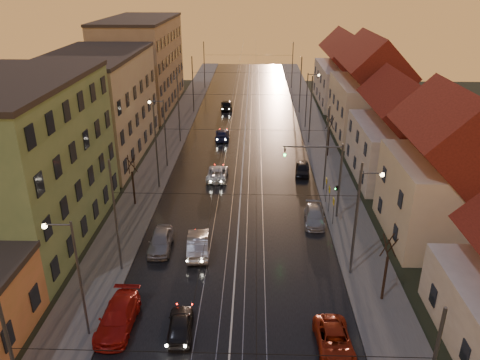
# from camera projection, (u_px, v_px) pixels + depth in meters

# --- Properties ---
(road) EXTENTS (16.00, 120.00, 0.04)m
(road) POSITION_uv_depth(u_px,v_px,m) (244.00, 140.00, 63.59)
(road) COLOR black
(road) RESTS_ON ground
(sidewalk_left) EXTENTS (4.00, 120.00, 0.15)m
(sidewalk_left) POSITION_uv_depth(u_px,v_px,m) (171.00, 139.00, 63.85)
(sidewalk_left) COLOR #4C4C4C
(sidewalk_left) RESTS_ON ground
(sidewalk_right) EXTENTS (4.00, 120.00, 0.15)m
(sidewalk_right) POSITION_uv_depth(u_px,v_px,m) (318.00, 140.00, 63.28)
(sidewalk_right) COLOR #4C4C4C
(sidewalk_right) RESTS_ON ground
(tram_rail_0) EXTENTS (0.06, 120.00, 0.03)m
(tram_rail_0) POSITION_uv_depth(u_px,v_px,m) (228.00, 140.00, 63.64)
(tram_rail_0) COLOR gray
(tram_rail_0) RESTS_ON road
(tram_rail_1) EXTENTS (0.06, 120.00, 0.03)m
(tram_rail_1) POSITION_uv_depth(u_px,v_px,m) (239.00, 140.00, 63.60)
(tram_rail_1) COLOR gray
(tram_rail_1) RESTS_ON road
(tram_rail_2) EXTENTS (0.06, 120.00, 0.03)m
(tram_rail_2) POSITION_uv_depth(u_px,v_px,m) (250.00, 140.00, 63.55)
(tram_rail_2) COLOR gray
(tram_rail_2) RESTS_ON road
(tram_rail_3) EXTENTS (0.06, 120.00, 0.03)m
(tram_rail_3) POSITION_uv_depth(u_px,v_px,m) (261.00, 140.00, 63.51)
(tram_rail_3) COLOR gray
(tram_rail_3) RESTS_ON road
(apartment_left_1) EXTENTS (10.00, 18.00, 13.00)m
(apartment_left_1) POSITION_uv_depth(u_px,v_px,m) (21.00, 165.00, 37.68)
(apartment_left_1) COLOR #5F8353
(apartment_left_1) RESTS_ON ground
(apartment_left_2) EXTENTS (10.00, 20.00, 12.00)m
(apartment_left_2) POSITION_uv_depth(u_px,v_px,m) (98.00, 107.00, 56.20)
(apartment_left_2) COLOR tan
(apartment_left_2) RESTS_ON ground
(apartment_left_3) EXTENTS (10.00, 24.00, 14.00)m
(apartment_left_3) POSITION_uv_depth(u_px,v_px,m) (142.00, 64.00, 77.79)
(apartment_left_3) COLOR #8E785B
(apartment_left_3) RESTS_ON ground
(house_right_1) EXTENTS (8.67, 10.20, 10.80)m
(house_right_1) POSITION_uv_depth(u_px,v_px,m) (446.00, 177.00, 38.03)
(house_right_1) COLOR beige
(house_right_1) RESTS_ON ground
(house_right_2) EXTENTS (9.18, 12.24, 9.20)m
(house_right_2) POSITION_uv_depth(u_px,v_px,m) (400.00, 137.00, 50.26)
(house_right_2) COLOR beige
(house_right_2) RESTS_ON ground
(house_right_3) EXTENTS (9.18, 14.28, 11.50)m
(house_right_3) POSITION_uv_depth(u_px,v_px,m) (370.00, 94.00, 63.54)
(house_right_3) COLOR beige
(house_right_3) RESTS_ON ground
(house_right_4) EXTENTS (9.18, 16.32, 10.00)m
(house_right_4) POSITION_uv_depth(u_px,v_px,m) (346.00, 74.00, 80.33)
(house_right_4) COLOR beige
(house_right_4) RESTS_ON ground
(catenary_pole_l_1) EXTENTS (0.16, 0.16, 9.00)m
(catenary_pole_l_1) POSITION_uv_depth(u_px,v_px,m) (116.00, 218.00, 33.64)
(catenary_pole_l_1) COLOR #595B60
(catenary_pole_l_1) RESTS_ON ground
(catenary_pole_r_1) EXTENTS (0.16, 0.16, 9.00)m
(catenary_pole_r_1) POSITION_uv_depth(u_px,v_px,m) (356.00, 221.00, 33.15)
(catenary_pole_r_1) COLOR #595B60
(catenary_pole_r_1) RESTS_ON ground
(catenary_pole_l_2) EXTENTS (0.16, 0.16, 9.00)m
(catenary_pole_l_2) POSITION_uv_depth(u_px,v_px,m) (156.00, 148.00, 47.39)
(catenary_pole_l_2) COLOR #595B60
(catenary_pole_l_2) RESTS_ON ground
(catenary_pole_r_2) EXTENTS (0.16, 0.16, 9.00)m
(catenary_pole_r_2) POSITION_uv_depth(u_px,v_px,m) (327.00, 150.00, 46.90)
(catenary_pole_r_2) COLOR #595B60
(catenary_pole_r_2) RESTS_ON ground
(catenary_pole_l_3) EXTENTS (0.16, 0.16, 9.00)m
(catenary_pole_l_3) POSITION_uv_depth(u_px,v_px,m) (179.00, 109.00, 61.13)
(catenary_pole_l_3) COLOR #595B60
(catenary_pole_l_3) RESTS_ON ground
(catenary_pole_r_3) EXTENTS (0.16, 0.16, 9.00)m
(catenary_pole_r_3) POSITION_uv_depth(u_px,v_px,m) (311.00, 110.00, 60.64)
(catenary_pole_r_3) COLOR #595B60
(catenary_pole_r_3) RESTS_ON ground
(catenary_pole_l_4) EXTENTS (0.16, 0.16, 9.00)m
(catenary_pole_l_4) POSITION_uv_depth(u_px,v_px,m) (193.00, 85.00, 74.87)
(catenary_pole_l_4) COLOR #595B60
(catenary_pole_l_4) RESTS_ON ground
(catenary_pole_r_4) EXTENTS (0.16, 0.16, 9.00)m
(catenary_pole_r_4) POSITION_uv_depth(u_px,v_px,m) (300.00, 86.00, 74.38)
(catenary_pole_r_4) COLOR #595B60
(catenary_pole_r_4) RESTS_ON ground
(catenary_pole_l_5) EXTENTS (0.16, 0.16, 9.00)m
(catenary_pole_l_5) POSITION_uv_depth(u_px,v_px,m) (204.00, 65.00, 91.36)
(catenary_pole_l_5) COLOR #595B60
(catenary_pole_l_5) RESTS_ON ground
(catenary_pole_r_5) EXTENTS (0.16, 0.16, 9.00)m
(catenary_pole_r_5) POSITION_uv_depth(u_px,v_px,m) (292.00, 66.00, 90.87)
(catenary_pole_r_5) COLOR #595B60
(catenary_pole_r_5) RESTS_ON ground
(street_lamp_0) EXTENTS (1.75, 0.32, 8.00)m
(street_lamp_0) POSITION_uv_depth(u_px,v_px,m) (73.00, 269.00, 27.09)
(street_lamp_0) COLOR #595B60
(street_lamp_0) RESTS_ON ground
(street_lamp_1) EXTENTS (1.75, 0.32, 8.00)m
(street_lamp_1) POSITION_uv_depth(u_px,v_px,m) (361.00, 210.00, 33.90)
(street_lamp_1) COLOR #595B60
(street_lamp_1) RESTS_ON ground
(street_lamp_2) EXTENTS (1.75, 0.32, 8.00)m
(street_lamp_2) POSITION_uv_depth(u_px,v_px,m) (162.00, 127.00, 52.74)
(street_lamp_2) COLOR #595B60
(street_lamp_2) RESTS_ON ground
(street_lamp_3) EXTENTS (1.75, 0.32, 8.00)m
(street_lamp_3) POSITION_uv_depth(u_px,v_px,m) (309.00, 95.00, 66.88)
(street_lamp_3) COLOR #595B60
(street_lamp_3) RESTS_ON ground
(traffic_light_mast) EXTENTS (5.30, 0.32, 7.20)m
(traffic_light_mast) POSITION_uv_depth(u_px,v_px,m) (329.00, 172.00, 41.37)
(traffic_light_mast) COLOR #595B60
(traffic_light_mast) RESTS_ON ground
(bare_tree_0) EXTENTS (1.09, 1.09, 5.11)m
(bare_tree_0) POSITION_uv_depth(u_px,v_px,m) (133.00, 182.00, 44.57)
(bare_tree_0) COLOR black
(bare_tree_0) RESTS_ON ground
(bare_tree_1) EXTENTS (1.09, 1.09, 5.11)m
(bare_tree_1) POSITION_uv_depth(u_px,v_px,m) (386.00, 270.00, 31.17)
(bare_tree_1) COLOR black
(bare_tree_1) RESTS_ON ground
(bare_tree_2) EXTENTS (1.09, 1.09, 5.11)m
(bare_tree_2) POSITION_uv_depth(u_px,v_px,m) (329.00, 137.00, 56.81)
(bare_tree_2) COLOR black
(bare_tree_2) RESTS_ON ground
(driving_car_0) EXTENTS (1.83, 3.91, 1.29)m
(driving_car_0) POSITION_uv_depth(u_px,v_px,m) (180.00, 325.00, 28.95)
(driving_car_0) COLOR black
(driving_car_0) RESTS_ON ground
(driving_car_1) EXTENTS (2.09, 4.88, 1.56)m
(driving_car_1) POSITION_uv_depth(u_px,v_px,m) (198.00, 244.00, 37.44)
(driving_car_1) COLOR #95959A
(driving_car_1) RESTS_ON ground
(driving_car_2) EXTENTS (2.24, 4.76, 1.31)m
(driving_car_2) POSITION_uv_depth(u_px,v_px,m) (218.00, 173.00, 51.24)
(driving_car_2) COLOR silver
(driving_car_2) RESTS_ON ground
(driving_car_3) EXTENTS (2.04, 4.65, 1.33)m
(driving_car_3) POSITION_uv_depth(u_px,v_px,m) (222.00, 134.00, 63.75)
(driving_car_3) COLOR #151A41
(driving_car_3) RESTS_ON ground
(driving_car_4) EXTENTS (2.12, 4.70, 1.57)m
(driving_car_4) POSITION_uv_depth(u_px,v_px,m) (227.00, 105.00, 77.92)
(driving_car_4) COLOR black
(driving_car_4) RESTS_ON ground
(parked_left_2) EXTENTS (2.15, 5.11, 1.47)m
(parked_left_2) POSITION_uv_depth(u_px,v_px,m) (118.00, 317.00, 29.46)
(parked_left_2) COLOR #AA1611
(parked_left_2) RESTS_ON ground
(parked_left_3) EXTENTS (1.93, 4.47, 1.50)m
(parked_left_3) POSITION_uv_depth(u_px,v_px,m) (161.00, 241.00, 37.94)
(parked_left_3) COLOR #96969B
(parked_left_3) RESTS_ON ground
(parked_right_0) EXTENTS (2.20, 4.52, 1.24)m
(parked_right_0) POSITION_uv_depth(u_px,v_px,m) (334.00, 341.00, 27.69)
(parked_right_0) COLOR maroon
(parked_right_0) RESTS_ON ground
(parked_right_1) EXTENTS (2.04, 4.46, 1.26)m
(parked_right_1) POSITION_uv_depth(u_px,v_px,m) (315.00, 216.00, 42.11)
(parked_right_1) COLOR #AAA9AF
(parked_right_1) RESTS_ON ground
(parked_right_2) EXTENTS (1.90, 3.95, 1.30)m
(parked_right_2) POSITION_uv_depth(u_px,v_px,m) (302.00, 169.00, 52.37)
(parked_right_2) COLOR black
(parked_right_2) RESTS_ON ground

